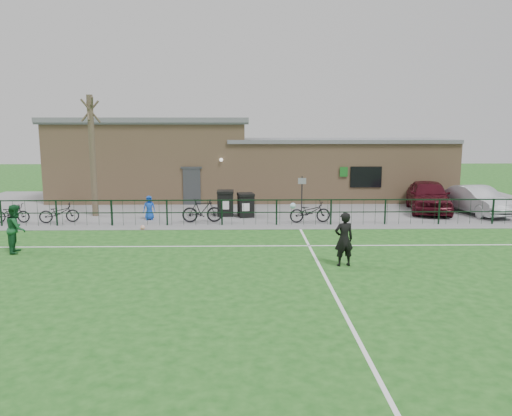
{
  "coord_description": "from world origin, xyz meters",
  "views": [
    {
      "loc": [
        -0.38,
        -14.43,
        4.53
      ],
      "look_at": [
        0.0,
        5.0,
        1.3
      ],
      "focal_mm": 35.0,
      "sensor_mm": 36.0,
      "label": 1
    }
  ],
  "objects_px": {
    "sign_post": "(302,196)",
    "car_silver": "(477,200)",
    "bare_tree": "(93,157)",
    "outfield_player": "(16,228)",
    "car_maroon": "(428,196)",
    "wheelie_bin_right": "(246,206)",
    "spectator_child": "(149,208)",
    "ball_ground": "(143,228)",
    "bicycle_c": "(59,213)",
    "wheelie_bin_left": "(225,204)",
    "bicycle_e": "(310,212)",
    "bicycle_d": "(202,210)",
    "bicycle_a": "(11,213)"
  },
  "relations": [
    {
      "from": "wheelie_bin_right",
      "to": "spectator_child",
      "type": "xyz_separation_m",
      "value": [
        -4.66,
        -0.72,
        0.04
      ]
    },
    {
      "from": "bicycle_a",
      "to": "car_maroon",
      "type": "bearing_deg",
      "value": -82.94
    },
    {
      "from": "bicycle_d",
      "to": "bicycle_a",
      "type": "bearing_deg",
      "value": 84.21
    },
    {
      "from": "bare_tree",
      "to": "outfield_player",
      "type": "distance_m",
      "value": 7.58
    },
    {
      "from": "car_silver",
      "to": "outfield_player",
      "type": "bearing_deg",
      "value": -170.02
    },
    {
      "from": "wheelie_bin_left",
      "to": "sign_post",
      "type": "distance_m",
      "value": 3.87
    },
    {
      "from": "car_maroon",
      "to": "car_silver",
      "type": "xyz_separation_m",
      "value": [
        2.27,
        -0.75,
        -0.12
      ]
    },
    {
      "from": "bare_tree",
      "to": "outfield_player",
      "type": "xyz_separation_m",
      "value": [
        -0.65,
        -7.25,
        -2.13
      ]
    },
    {
      "from": "bicycle_c",
      "to": "bicycle_a",
      "type": "bearing_deg",
      "value": 75.61
    },
    {
      "from": "wheelie_bin_right",
      "to": "ball_ground",
      "type": "relative_size",
      "value": 5.34
    },
    {
      "from": "car_silver",
      "to": "bicycle_c",
      "type": "relative_size",
      "value": 2.44
    },
    {
      "from": "car_maroon",
      "to": "bicycle_d",
      "type": "bearing_deg",
      "value": -154.48
    },
    {
      "from": "bare_tree",
      "to": "wheelie_bin_right",
      "type": "bearing_deg",
      "value": -3.12
    },
    {
      "from": "bicycle_e",
      "to": "ball_ground",
      "type": "height_order",
      "value": "bicycle_e"
    },
    {
      "from": "wheelie_bin_left",
      "to": "outfield_player",
      "type": "bearing_deg",
      "value": -135.64
    },
    {
      "from": "bare_tree",
      "to": "bicycle_e",
      "type": "relative_size",
      "value": 3.11
    },
    {
      "from": "wheelie_bin_left",
      "to": "outfield_player",
      "type": "height_order",
      "value": "outfield_player"
    },
    {
      "from": "car_silver",
      "to": "spectator_child",
      "type": "relative_size",
      "value": 3.71
    },
    {
      "from": "car_maroon",
      "to": "bicycle_a",
      "type": "xyz_separation_m",
      "value": [
        -20.61,
        -2.67,
        -0.39
      ]
    },
    {
      "from": "ball_ground",
      "to": "sign_post",
      "type": "bearing_deg",
      "value": 23.87
    },
    {
      "from": "wheelie_bin_left",
      "to": "bicycle_e",
      "type": "height_order",
      "value": "wheelie_bin_left"
    },
    {
      "from": "sign_post",
      "to": "car_silver",
      "type": "height_order",
      "value": "sign_post"
    },
    {
      "from": "bare_tree",
      "to": "ball_ground",
      "type": "distance_m",
      "value": 5.43
    },
    {
      "from": "bare_tree",
      "to": "spectator_child",
      "type": "xyz_separation_m",
      "value": [
        2.93,
        -1.13,
        -2.4
      ]
    },
    {
      "from": "wheelie_bin_right",
      "to": "car_maroon",
      "type": "xyz_separation_m",
      "value": [
        9.63,
        1.32,
        0.28
      ]
    },
    {
      "from": "bare_tree",
      "to": "sign_post",
      "type": "distance_m",
      "value": 10.6
    },
    {
      "from": "wheelie_bin_left",
      "to": "bicycle_d",
      "type": "xyz_separation_m",
      "value": [
        -1.02,
        -1.77,
        -0.03
      ]
    },
    {
      "from": "sign_post",
      "to": "outfield_player",
      "type": "bearing_deg",
      "value": -147.36
    },
    {
      "from": "wheelie_bin_left",
      "to": "car_silver",
      "type": "distance_m",
      "value": 12.93
    },
    {
      "from": "outfield_player",
      "to": "ball_ground",
      "type": "height_order",
      "value": "outfield_player"
    },
    {
      "from": "bicycle_c",
      "to": "ball_ground",
      "type": "xyz_separation_m",
      "value": [
        4.22,
        -1.65,
        -0.38
      ]
    },
    {
      "from": "wheelie_bin_right",
      "to": "bicycle_d",
      "type": "relative_size",
      "value": 0.59
    },
    {
      "from": "bare_tree",
      "to": "bicycle_c",
      "type": "bearing_deg",
      "value": -123.09
    },
    {
      "from": "bare_tree",
      "to": "car_maroon",
      "type": "bearing_deg",
      "value": 3.02
    },
    {
      "from": "spectator_child",
      "to": "ball_ground",
      "type": "distance_m",
      "value": 2.34
    },
    {
      "from": "sign_post",
      "to": "bicycle_e",
      "type": "height_order",
      "value": "sign_post"
    },
    {
      "from": "wheelie_bin_left",
      "to": "outfield_player",
      "type": "relative_size",
      "value": 0.68
    },
    {
      "from": "outfield_player",
      "to": "ball_ground",
      "type": "distance_m",
      "value": 5.39
    },
    {
      "from": "bicycle_e",
      "to": "car_maroon",
      "type": "bearing_deg",
      "value": -72.89
    },
    {
      "from": "bare_tree",
      "to": "bicycle_d",
      "type": "xyz_separation_m",
      "value": [
        5.54,
        -1.83,
        -2.42
      ]
    },
    {
      "from": "car_maroon",
      "to": "ball_ground",
      "type": "distance_m",
      "value": 14.83
    },
    {
      "from": "outfield_player",
      "to": "bare_tree",
      "type": "bearing_deg",
      "value": -17.61
    },
    {
      "from": "bicycle_e",
      "to": "bicycle_c",
      "type": "bearing_deg",
      "value": 82.81
    },
    {
      "from": "car_maroon",
      "to": "car_silver",
      "type": "distance_m",
      "value": 2.39
    },
    {
      "from": "sign_post",
      "to": "spectator_child",
      "type": "bearing_deg",
      "value": -172.65
    },
    {
      "from": "wheelie_bin_left",
      "to": "bicycle_a",
      "type": "bearing_deg",
      "value": -170.83
    },
    {
      "from": "bicycle_d",
      "to": "ball_ground",
      "type": "bearing_deg",
      "value": 117.25
    },
    {
      "from": "outfield_player",
      "to": "ball_ground",
      "type": "relative_size",
      "value": 8.52
    },
    {
      "from": "bicycle_c",
      "to": "outfield_player",
      "type": "height_order",
      "value": "outfield_player"
    },
    {
      "from": "bicycle_c",
      "to": "bicycle_e",
      "type": "height_order",
      "value": "bicycle_e"
    }
  ]
}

